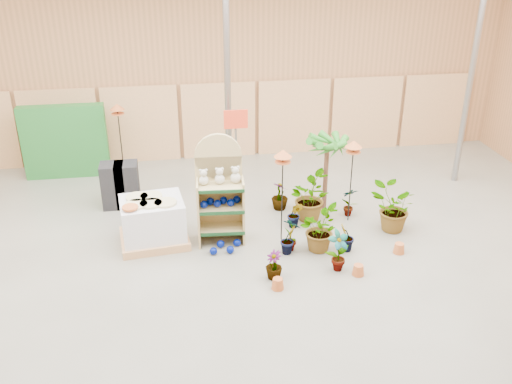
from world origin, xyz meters
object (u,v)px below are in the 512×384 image
display_shelf (220,193)px  potted_plant_2 (318,229)px  pallet_stack (153,222)px  bird_table_front (283,157)px

display_shelf → potted_plant_2: bearing=-18.1°
display_shelf → potted_plant_2: 2.01m
pallet_stack → potted_plant_2: pallet_stack is taller
pallet_stack → bird_table_front: 2.82m
bird_table_front → potted_plant_2: bird_table_front is taller
pallet_stack → display_shelf: bearing=-6.8°
pallet_stack → bird_table_front: (2.49, -0.27, 1.31)m
display_shelf → pallet_stack: (-1.31, 0.00, -0.53)m
display_shelf → pallet_stack: bearing=-176.2°
display_shelf → potted_plant_2: size_ratio=2.44×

